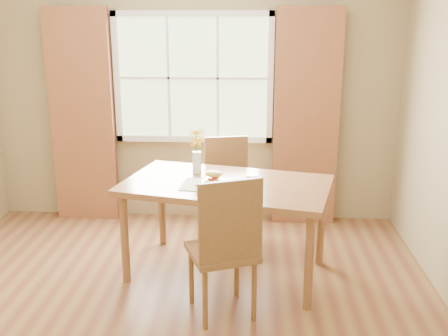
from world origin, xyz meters
TOP-DOWN VIEW (x-y plane):
  - room at (0.00, 0.00)m, footprint 4.24×3.84m
  - window at (0.00, 1.87)m, footprint 1.62×0.06m
  - curtain_left at (-1.15, 1.78)m, footprint 0.65×0.08m
  - curtain_right at (1.15, 1.78)m, footprint 0.65×0.08m
  - dining_table at (0.40, 0.59)m, footprint 1.82×1.29m
  - chair_near at (0.44, -0.12)m, footprint 0.58×0.58m
  - chair_far at (0.38, 1.30)m, footprint 0.50×0.50m
  - placemat at (0.28, 0.51)m, footprint 0.48×0.37m
  - plate at (0.33, 0.50)m, footprint 0.34×0.34m
  - croissant_sandwich at (0.31, 0.49)m, footprint 0.16×0.12m
  - water_glass at (0.61, 0.41)m, footprint 0.08×0.08m
  - flower_vase at (0.14, 0.84)m, footprint 0.16×0.16m

SIDE VIEW (x-z plane):
  - chair_far at x=0.38m, z-range 0.05..1.05m
  - chair_near at x=0.44m, z-range 0.05..1.13m
  - dining_table at x=0.40m, z-range 0.32..1.13m
  - placemat at x=0.28m, z-range 0.81..0.81m
  - plate at x=0.33m, z-range 0.81..0.82m
  - water_glass at x=0.61m, z-range 0.80..0.93m
  - croissant_sandwich at x=0.31m, z-range 0.82..0.93m
  - flower_vase at x=0.14m, z-range 0.85..1.23m
  - curtain_left at x=-1.15m, z-range 0.00..2.20m
  - curtain_right at x=1.15m, z-range 0.00..2.20m
  - room at x=0.00m, z-range -0.02..2.72m
  - window at x=0.00m, z-range 0.84..2.16m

